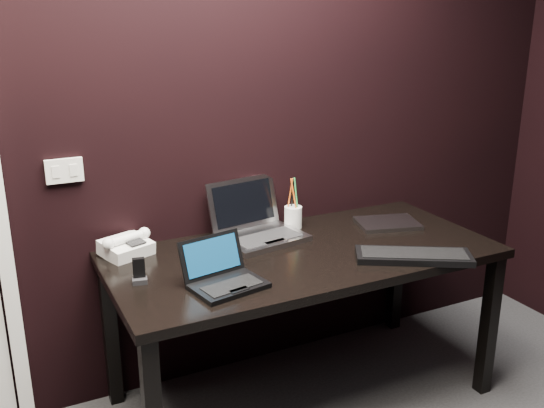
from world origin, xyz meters
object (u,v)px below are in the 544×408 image
netbook (224,277)px  pen_cup (293,216)px  desk (303,267)px  closed_laptop (387,223)px  ext_keyboard (414,256)px  silver_laptop (258,228)px  mobile_phone (139,274)px  desk_phone (126,246)px

netbook → pen_cup: size_ratio=1.24×
desk → closed_laptop: (0.54, 0.11, 0.09)m
ext_keyboard → pen_cup: size_ratio=2.00×
silver_laptop → mobile_phone: (-0.62, -0.23, -0.01)m
silver_laptop → ext_keyboard: size_ratio=0.84×
ext_keyboard → pen_cup: pen_cup is taller
netbook → ext_keyboard: bearing=-8.1°
closed_laptop → pen_cup: pen_cup is taller
mobile_phone → closed_laptop: bearing=5.1°
desk → closed_laptop: size_ratio=5.02×
silver_laptop → desk_phone: size_ratio=1.74×
desk → mobile_phone: mobile_phone is taller
desk → desk_phone: bearing=157.2°
mobile_phone → pen_cup: 0.88m
netbook → mobile_phone: 0.33m
desk → desk_phone: desk_phone is taller
ext_keyboard → mobile_phone: bearing=165.4°
pen_cup → desk_phone: bearing=179.3°
netbook → desk_phone: bearing=119.2°
silver_laptop → desk_phone: (-0.59, 0.06, -0.01)m
silver_laptop → desk_phone: bearing=173.8°
closed_laptop → mobile_phone: mobile_phone is taller
ext_keyboard → desk: bearing=142.2°
silver_laptop → closed_laptop: (0.65, -0.12, -0.04)m
silver_laptop → pen_cup: bearing=14.3°
netbook → ext_keyboard: netbook is taller
closed_laptop → desk: bearing=-168.2°
pen_cup → netbook: bearing=-140.0°
closed_laptop → mobile_phone: 1.27m
netbook → silver_laptop: silver_laptop is taller
silver_laptop → pen_cup: 0.22m
closed_laptop → mobile_phone: size_ratio=3.44×
silver_laptop → pen_cup: (0.22, 0.05, 0.01)m
closed_laptop → netbook: bearing=-163.9°
silver_laptop → mobile_phone: size_ratio=4.25×
desk_phone → pen_cup: pen_cup is taller
desk_phone → ext_keyboard: bearing=-28.5°
desk_phone → closed_laptop: bearing=-8.5°
netbook → pen_cup: (0.55, 0.46, 0.02)m
desk → silver_laptop: size_ratio=4.06×
desk → ext_keyboard: size_ratio=3.39×
closed_laptop → ext_keyboard: bearing=-112.1°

